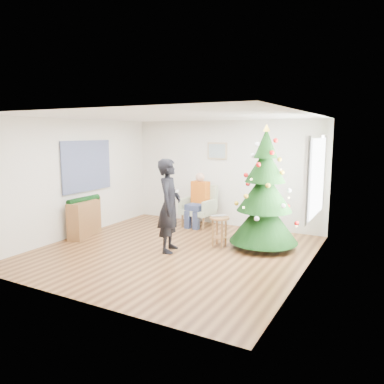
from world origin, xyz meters
The scene contains 19 objects.
floor centered at (0.00, 0.00, 0.00)m, with size 5.00×5.00×0.00m, color brown.
ceiling centered at (0.00, 0.00, 2.60)m, with size 5.00×5.00×0.00m, color white.
wall_back centered at (0.00, 2.50, 1.30)m, with size 5.00×5.00×0.00m, color silver.
wall_front centered at (0.00, -2.50, 1.30)m, with size 5.00×5.00×0.00m, color silver.
wall_left centered at (-2.50, 0.00, 1.30)m, with size 5.00×5.00×0.00m, color silver.
wall_right centered at (2.50, 0.00, 1.30)m, with size 5.00×5.00×0.00m, color silver.
window_panel centered at (2.47, 1.00, 1.50)m, with size 0.04×1.30×1.40m, color white.
curtains centered at (2.44, 1.00, 1.50)m, with size 0.05×1.75×1.50m.
christmas_tree centered at (1.48, 1.08, 1.11)m, with size 1.36×1.36×2.47m.
stool centered at (0.65, 0.75, 0.31)m, with size 0.41×0.41×0.61m.
laptop centered at (0.65, 0.75, 0.62)m, with size 0.33×0.21×0.03m, color silver.
armchair centered at (-0.50, 2.06, 0.37)m, with size 0.83×0.76×1.01m.
seated_person centered at (-0.50, 2.01, 0.68)m, with size 0.45×0.64×1.33m.
standing_man centered at (-0.07, -0.01, 0.91)m, with size 0.66×0.43×1.81m, color black.
game_controller centered at (0.13, -0.04, 1.21)m, with size 0.04×0.13×0.04m, color white.
console centered at (-2.33, 0.02, 0.40)m, with size 0.30×1.00×0.80m, color brown.
garland centered at (-2.33, 0.02, 0.82)m, with size 0.14×0.14×0.90m, color black.
tapestry centered at (-2.46, 0.30, 1.55)m, with size 0.03×1.50×1.15m, color black.
framed_picture centered at (-0.20, 2.46, 1.85)m, with size 0.52×0.05×0.42m.
Camera 1 is at (3.70, -6.03, 2.29)m, focal length 35.00 mm.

